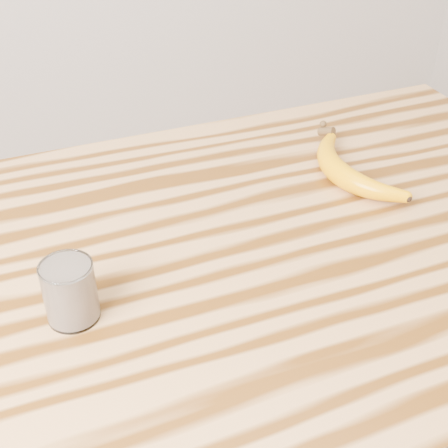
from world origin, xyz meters
name	(u,v)px	position (x,y,z in m)	size (l,w,h in m)	color
table	(255,304)	(0.00, 0.00, 0.77)	(1.20, 0.80, 0.90)	#AF7E47
smoothie_glass	(70,291)	(-0.29, -0.06, 0.94)	(0.07, 0.07, 0.09)	white
banana	(338,173)	(0.20, 0.10, 0.92)	(0.12, 0.33, 0.04)	#E69700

